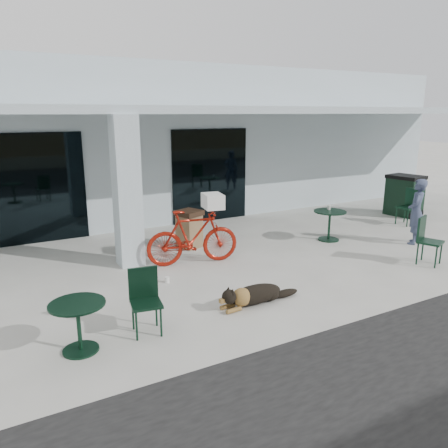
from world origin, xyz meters
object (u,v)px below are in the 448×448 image
dog (255,293)px  cafe_table_far (329,226)px  bicycle (193,237)px  cafe_chair_far_b (407,207)px  cafe_table_near (79,327)px  wheeled_bin (404,195)px  person (416,212)px  cafe_chair_far_a (430,241)px  trash_receptacle (189,229)px  cafe_chair_near (146,303)px

dog → cafe_table_far: bearing=27.3°
bicycle → cafe_chair_far_b: size_ratio=1.89×
cafe_table_far → cafe_table_near: bearing=-159.8°
dog → wheeled_bin: bearing=18.7°
person → wheeled_bin: size_ratio=1.27×
dog → cafe_chair_far_b: size_ratio=1.10×
bicycle → cafe_chair_far_b: 6.82m
cafe_table_far → cafe_chair_far_a: bearing=-75.7°
person → trash_receptacle: size_ratio=1.78×
cafe_table_far → wheeled_bin: wheeled_bin is taller
cafe_chair_near → wheeled_bin: (9.64, 3.39, 0.15)m
cafe_chair_far_a → person: size_ratio=0.63×
cafe_table_near → cafe_chair_far_a: cafe_chair_far_a is taller
cafe_table_near → cafe_chair_near: (0.96, 0.04, 0.13)m
cafe_chair_far_a → trash_receptacle: cafe_chair_far_a is taller
trash_receptacle → wheeled_bin: 7.33m
bicycle → cafe_chair_far_b: (6.82, 0.08, -0.07)m
cafe_chair_far_b → person: bearing=-48.0°
cafe_table_far → trash_receptacle: bearing=160.8°
cafe_chair_far_b → trash_receptacle: (-6.39, 1.04, -0.07)m
dog → wheeled_bin: (7.70, 3.32, 0.44)m
cafe_chair_far_a → trash_receptacle: bearing=116.6°
bicycle → person: (5.42, -1.28, 0.21)m
wheeled_bin → cafe_table_near: bearing=-170.6°
cafe_table_near → person: size_ratio=0.47×
cafe_table_near → wheeled_bin: (10.60, 3.43, 0.28)m
cafe_table_far → cafe_chair_far_b: cafe_chair_far_b is taller
cafe_chair_near → person: 7.40m
bicycle → dog: bicycle is taller
cafe_table_near → cafe_chair_far_b: cafe_chair_far_b is taller
person → cafe_table_far: bearing=-68.8°
cafe_chair_near → cafe_chair_far_a: (6.28, -0.03, 0.03)m
cafe_table_far → trash_receptacle: size_ratio=0.90×
bicycle → trash_receptacle: bearing=-10.1°
cafe_chair_near → trash_receptacle: (2.31, 3.56, -0.03)m
dog → trash_receptacle: (0.37, 3.48, 0.26)m
wheeled_bin → dog: bearing=-165.3°
wheeled_bin → person: bearing=-144.9°
bicycle → person: size_ratio=1.23×
dog → wheeled_bin: size_ratio=0.91×
bicycle → cafe_chair_far_a: 5.04m
dog → person: 5.50m
dog → cafe_table_far: (3.72, 2.32, 0.19)m
cafe_chair_far_b → cafe_chair_near: bearing=-76.0°
cafe_chair_far_a → person: (1.02, 1.19, 0.30)m
cafe_table_near → cafe_table_far: 7.05m
cafe_table_near → person: person is taller
person → wheeled_bin: 3.24m
bicycle → wheeled_bin: 7.81m
dog → person: bearing=6.8°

